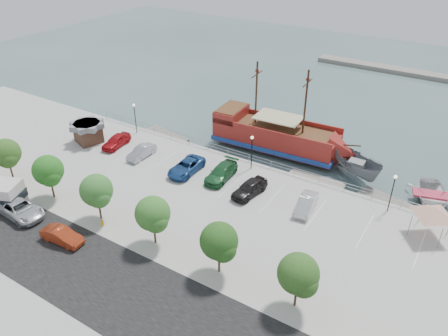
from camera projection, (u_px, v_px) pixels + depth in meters
The scene contains 31 objects.
ground at pixel (222, 202), 47.83m from camera, with size 160.00×160.00×0.00m, color #394F4F.
street at pixel (118, 288), 35.67m from camera, with size 100.00×8.00×0.04m, color black.
sidewalk at pixel (164, 246), 40.03m from camera, with size 100.00×4.00×0.05m, color #A19B90.
seawall_railing at pixel (256, 160), 52.72m from camera, with size 50.00×0.06×1.00m.
far_shore at pixel (420, 74), 83.10m from camera, with size 40.00×3.00×0.80m, color gray.
pirate_ship at pixel (286, 139), 56.46m from camera, with size 19.25×6.28×12.04m.
patrol_boat at pixel (356, 167), 51.42m from camera, with size 2.80×7.44×2.88m, color #5A5E64.
speedboat at pixel (431, 198), 47.30m from camera, with size 4.82×6.76×1.40m, color silver.
dock_west at pixel (166, 136), 61.24m from camera, with size 7.08×2.02×0.40m, color gray.
dock_mid at pixel (316, 181), 51.16m from camera, with size 6.71×1.92×0.38m, color gray.
dock_east at pixel (393, 204), 47.13m from camera, with size 7.54×2.15×0.43m, color slate.
shed at pixel (88, 132), 57.19m from camera, with size 4.26×4.26×2.76m.
canopy_tent at pixel (435, 207), 39.87m from camera, with size 5.13×5.13×3.71m.
street_van at pixel (19, 209), 43.71m from camera, with size 2.67×5.80×1.61m, color #ADB0B4.
street_sedan at pixel (62, 236), 40.27m from camera, with size 1.49×4.27×1.41m, color #9D3015.
fire_hydrant at pixel (102, 223), 42.44m from camera, with size 0.24×0.24×0.68m.
lamp_post_left at pixel (135, 113), 58.70m from camera, with size 0.36×0.36×4.28m.
lamp_post_mid at pixel (252, 146), 50.53m from camera, with size 0.36×0.36×4.28m.
lamp_post_right at pixel (393, 187), 43.27m from camera, with size 0.36×0.36×4.28m.
tree_a at pixel (6, 154), 48.21m from camera, with size 3.30×3.20×5.00m.
tree_b at pixel (49, 172), 45.03m from camera, with size 3.30×3.20×5.00m.
tree_c at pixel (97, 192), 41.86m from camera, with size 3.30×3.20×5.00m.
tree_d at pixel (153, 215), 38.68m from camera, with size 3.30×3.20×5.00m.
tree_e at pixel (220, 243), 35.50m from camera, with size 3.30×3.20×5.00m.
tree_f at pixel (300, 276), 32.32m from camera, with size 3.30×3.20×5.00m.
parked_car_a at pixel (116, 141), 56.45m from camera, with size 1.81×4.49×1.53m, color #B01218.
parked_car_b at pixel (142, 152), 54.04m from camera, with size 1.48×4.23×1.40m, color #9CA0AA.
parked_car_c at pixel (186, 167), 50.86m from camera, with size 2.47×5.35×1.49m, color navy.
parked_car_d at pixel (221, 173), 49.70m from camera, with size 2.18×5.35×1.55m, color #225E30.
parked_car_e at pixel (250, 188), 46.91m from camera, with size 1.92×4.76×1.62m, color black.
parked_car_f at pixel (306, 204), 44.56m from camera, with size 1.55×4.44×1.46m, color silver.
Camera 1 is at (20.88, -33.06, 26.80)m, focal length 35.00 mm.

